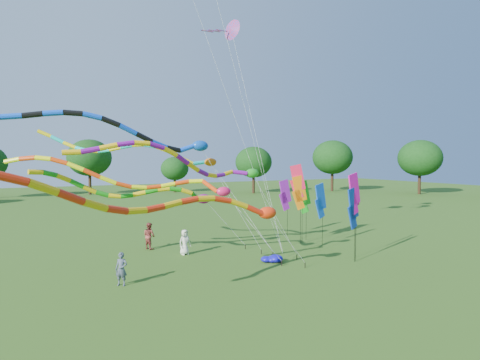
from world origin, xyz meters
name	(u,v)px	position (x,y,z in m)	size (l,w,h in m)	color
ground	(284,281)	(0.00, 0.00, 0.00)	(160.00, 160.00, 0.00)	#2E5817
tree_ring	(302,166)	(8.07, 9.85, 5.46)	(117.82, 122.95, 9.49)	#382314
tube_kite_red	(187,204)	(-5.16, -0.30, 4.12)	(14.88, 4.41, 6.42)	black
tube_kite_orange	(147,180)	(-5.62, 4.71, 4.92)	(13.45, 4.20, 6.78)	black
tube_kite_purple	(198,165)	(-3.93, 1.55, 5.77)	(12.79, 3.01, 7.36)	black
tube_kite_blue	(118,132)	(-6.98, 5.02, 7.45)	(16.39, 1.18, 9.13)	black
tube_kite_cyan	(146,153)	(-4.97, 7.56, 6.43)	(12.65, 5.83, 8.28)	black
tube_kite_green	(150,192)	(-4.89, 6.91, 4.10)	(12.58, 1.11, 6.04)	black
delta_kite_high_c	(231,29)	(1.27, 8.70, 14.90)	(3.49, 5.62, 15.81)	black
banner_pole_blue_b	(320,201)	(6.71, 5.72, 3.14)	(1.15, 0.32, 4.40)	black
banner_pole_green	(303,197)	(6.80, 7.84, 3.22)	(1.16, 0.26, 4.48)	black
banner_pole_magenta_b	(354,197)	(6.26, 1.92, 3.76)	(1.11, 0.49, 5.02)	black
banner_pole_magenta_a	(354,194)	(5.63, 1.28, 4.00)	(1.15, 0.34, 5.27)	black
banner_pole_orange	(299,193)	(5.81, 6.99, 3.65)	(1.15, 0.31, 4.91)	black
banner_pole_red	(297,182)	(5.70, 7.06, 4.43)	(1.11, 0.50, 5.70)	black
banner_pole_violet	(285,195)	(6.57, 9.97, 3.21)	(1.16, 0.12, 4.47)	black
banner_pole_blue_a	(353,208)	(5.55, 1.25, 3.19)	(1.13, 0.42, 4.45)	black
blue_nylon_heap	(272,258)	(1.53, 3.61, 0.21)	(1.29, 1.22, 0.46)	#120DB3
person_a	(185,242)	(-2.57, 7.52, 0.80)	(0.78, 0.51, 1.59)	silver
person_b	(121,269)	(-7.32, 2.96, 0.80)	(0.58, 0.38, 1.60)	#434D5E
person_c	(149,236)	(-4.17, 10.13, 0.89)	(0.87, 0.68, 1.79)	brown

